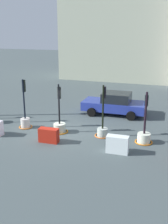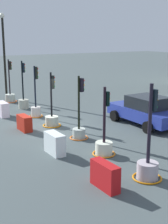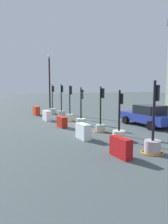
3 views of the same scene
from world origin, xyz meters
TOP-DOWN VIEW (x-y plane):
  - ground_plane at (0.00, 0.00)m, footprint 120.00×120.00m
  - traffic_light_0 at (-7.29, 0.31)m, footprint 0.95×0.95m
  - traffic_light_1 at (-4.81, 0.40)m, footprint 0.66×0.66m
  - traffic_light_2 at (-2.39, 0.27)m, footprint 0.82×0.82m
  - traffic_light_3 at (-0.11, 0.23)m, footprint 0.97×0.97m
  - traffic_light_4 at (2.42, 0.44)m, footprint 0.87×0.87m
  - traffic_light_5 at (4.72, 0.27)m, footprint 0.93×0.93m
  - traffic_light_6 at (7.30, 0.26)m, footprint 0.99×0.99m
  - construction_barrier_1 at (-3.51, -1.39)m, footprint 1.15×0.51m
  - construction_barrier_2 at (-0.05, -1.31)m, footprint 1.06×0.46m
  - construction_barrier_3 at (3.65, -1.40)m, footprint 1.08×0.49m
  - construction_barrier_4 at (7.15, -1.35)m, footprint 1.14×0.40m
  - car_blue_estate at (2.15, 4.69)m, footprint 4.37×2.30m
  - street_lamp_post at (-8.66, 0.47)m, footprint 0.36×0.36m

SIDE VIEW (x-z plane):
  - ground_plane at x=0.00m, z-range 0.00..0.00m
  - construction_barrier_2 at x=-0.05m, z-range 0.00..0.77m
  - traffic_light_3 at x=-0.11m, z-range -1.00..1.84m
  - construction_barrier_1 at x=-3.51m, z-range 0.00..0.84m
  - construction_barrier_4 at x=7.15m, z-range 0.00..0.85m
  - traffic_light_5 at x=4.72m, z-range -0.94..1.80m
  - construction_barrier_3 at x=3.65m, z-range 0.00..0.86m
  - traffic_light_0 at x=-7.29m, z-range -1.07..1.96m
  - traffic_light_6 at x=7.30m, z-range -1.09..2.12m
  - traffic_light_4 at x=2.42m, z-range -0.93..1.98m
  - traffic_light_2 at x=-2.39m, z-range -0.95..2.02m
  - traffic_light_1 at x=-4.81m, z-range -1.00..2.09m
  - car_blue_estate at x=2.15m, z-range -0.02..1.53m
  - street_lamp_post at x=-8.66m, z-range 0.53..6.75m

